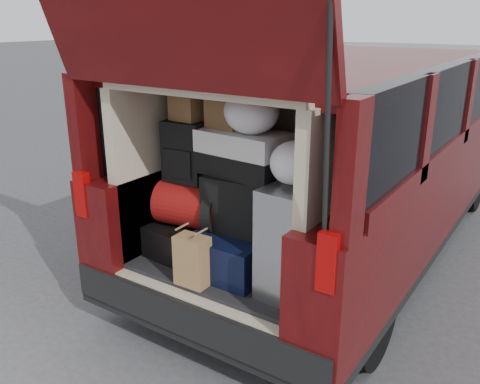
# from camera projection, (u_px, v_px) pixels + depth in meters

# --- Properties ---
(ground) EXTENTS (80.00, 80.00, 0.00)m
(ground) POSITION_uv_depth(u_px,v_px,m) (222.00, 347.00, 3.41)
(ground) COLOR #39393B
(ground) RESTS_ON ground
(minivan) EXTENTS (1.90, 5.35, 2.77)m
(minivan) POSITION_uv_depth(u_px,v_px,m) (341.00, 156.00, 4.57)
(minivan) COLOR black
(minivan) RESTS_ON ground
(load_floor) EXTENTS (1.24, 1.05, 0.55)m
(load_floor) POSITION_uv_depth(u_px,v_px,m) (245.00, 294.00, 3.54)
(load_floor) COLOR black
(load_floor) RESTS_ON ground
(black_hardshell) EXTENTS (0.43, 0.56, 0.21)m
(black_hardshell) POSITION_uv_depth(u_px,v_px,m) (189.00, 237.00, 3.53)
(black_hardshell) COLOR black
(black_hardshell) RESTS_ON load_floor
(navy_hardshell) EXTENTS (0.48, 0.59, 0.26)m
(navy_hardshell) POSITION_uv_depth(u_px,v_px,m) (238.00, 250.00, 3.28)
(navy_hardshell) COLOR black
(navy_hardshell) RESTS_ON load_floor
(silver_roller) EXTENTS (0.31, 0.46, 0.66)m
(silver_roller) POSITION_uv_depth(u_px,v_px,m) (294.00, 240.00, 2.94)
(silver_roller) COLOR white
(silver_roller) RESTS_ON load_floor
(kraft_bag) EXTENTS (0.21, 0.13, 0.32)m
(kraft_bag) POSITION_uv_depth(u_px,v_px,m) (192.00, 261.00, 3.07)
(kraft_bag) COLOR olive
(kraft_bag) RESTS_ON load_floor
(red_duffel) EXTENTS (0.50, 0.36, 0.30)m
(red_duffel) POSITION_uv_depth(u_px,v_px,m) (192.00, 205.00, 3.38)
(red_duffel) COLOR maroon
(red_duffel) RESTS_ON black_hardshell
(black_soft_case) EXTENTS (0.52, 0.34, 0.36)m
(black_soft_case) POSITION_uv_depth(u_px,v_px,m) (246.00, 204.00, 3.20)
(black_soft_case) COLOR black
(black_soft_case) RESTS_ON navy_hardshell
(backpack) EXTENTS (0.30, 0.19, 0.40)m
(backpack) POSITION_uv_depth(u_px,v_px,m) (186.00, 152.00, 3.32)
(backpack) COLOR black
(backpack) RESTS_ON red_duffel
(twotone_duffel) EXTENTS (0.64, 0.37, 0.28)m
(twotone_duffel) POSITION_uv_depth(u_px,v_px,m) (239.00, 152.00, 3.16)
(twotone_duffel) COLOR silver
(twotone_duffel) RESTS_ON black_soft_case
(grocery_sack_lower) EXTENTS (0.21, 0.18, 0.18)m
(grocery_sack_lower) POSITION_uv_depth(u_px,v_px,m) (188.00, 106.00, 3.27)
(grocery_sack_lower) COLOR brown
(grocery_sack_lower) RESTS_ON backpack
(grocery_sack_upper) EXTENTS (0.22, 0.18, 0.22)m
(grocery_sack_upper) POSITION_uv_depth(u_px,v_px,m) (226.00, 110.00, 3.17)
(grocery_sack_upper) COLOR brown
(grocery_sack_upper) RESTS_ON twotone_duffel
(plastic_bag_center) EXTENTS (0.34, 0.32, 0.27)m
(plastic_bag_center) POSITION_uv_depth(u_px,v_px,m) (251.00, 112.00, 2.98)
(plastic_bag_center) COLOR white
(plastic_bag_center) RESTS_ON twotone_duffel
(plastic_bag_right) EXTENTS (0.32, 0.30, 0.25)m
(plastic_bag_right) POSITION_uv_depth(u_px,v_px,m) (296.00, 163.00, 2.79)
(plastic_bag_right) COLOR white
(plastic_bag_right) RESTS_ON silver_roller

